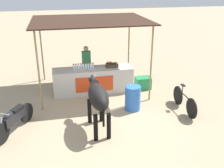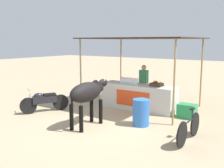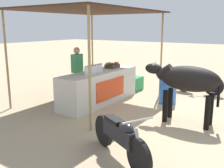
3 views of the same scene
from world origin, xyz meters
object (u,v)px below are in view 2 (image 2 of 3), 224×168
at_px(water_barrel, 141,112).
at_px(bicycle_leaning, 189,128).
at_px(vendor_behind_counter, 144,84).
at_px(cooler_box, 187,111).
at_px(cow, 88,93).
at_px(fruit_crate, 157,84).
at_px(stall_counter, 138,97).
at_px(motorcycle_parked, 44,101).

distance_m(water_barrel, bicycle_leaning, 1.72).
distance_m(vendor_behind_counter, cooler_box, 2.37).
relative_size(water_barrel, cow, 0.46).
relative_size(cooler_box, water_barrel, 0.72).
height_order(fruit_crate, cooler_box, fruit_crate).
relative_size(fruit_crate, vendor_behind_counter, 0.27).
relative_size(cooler_box, bicycle_leaning, 0.36).
bearing_deg(vendor_behind_counter, bicycle_leaning, -45.40).
xyz_separation_m(stall_counter, water_barrel, (1.08, -1.73, -0.06)).
xyz_separation_m(water_barrel, cow, (-1.32, -0.97, 0.61)).
bearing_deg(water_barrel, bicycle_leaning, -14.89).
bearing_deg(cooler_box, water_barrel, -119.06).
height_order(vendor_behind_counter, water_barrel, vendor_behind_counter).
distance_m(fruit_crate, vendor_behind_counter, 1.16).
bearing_deg(stall_counter, bicycle_leaning, -38.40).
bearing_deg(vendor_behind_counter, cow, -91.67).
height_order(stall_counter, fruit_crate, fruit_crate).
xyz_separation_m(fruit_crate, water_barrel, (0.32, -1.78, -0.61)).
distance_m(cooler_box, cow, 3.52).
bearing_deg(cooler_box, motorcycle_parked, -153.79).
distance_m(fruit_crate, cow, 2.93).
xyz_separation_m(fruit_crate, cooler_box, (1.22, -0.15, -0.79)).
relative_size(water_barrel, motorcycle_parked, 0.51).
xyz_separation_m(fruit_crate, cow, (-1.01, -2.76, -0.00)).
relative_size(stall_counter, motorcycle_parked, 1.84).
bearing_deg(vendor_behind_counter, stall_counter, -79.15).
relative_size(fruit_crate, cooler_box, 0.73).
xyz_separation_m(cooler_box, cow, (-2.23, -2.60, 0.79)).
height_order(cooler_box, water_barrel, water_barrel).
height_order(fruit_crate, bicycle_leaning, fruit_crate).
xyz_separation_m(cooler_box, bicycle_leaning, (0.75, -2.07, 0.11)).
height_order(cow, bicycle_leaning, cow).
xyz_separation_m(motorcycle_parked, bicycle_leaning, (5.35, 0.19, -0.08)).
xyz_separation_m(cooler_box, motorcycle_parked, (-4.60, -2.27, 0.19)).
relative_size(stall_counter, cow, 1.64).
bearing_deg(motorcycle_parked, cooler_box, 26.21).
relative_size(fruit_crate, water_barrel, 0.52).
distance_m(stall_counter, bicycle_leaning, 3.50).
relative_size(fruit_crate, cow, 0.24).
bearing_deg(fruit_crate, water_barrel, -79.93).
distance_m(fruit_crate, bicycle_leaning, 3.05).
xyz_separation_m(vendor_behind_counter, water_barrel, (1.22, -2.48, -0.43)).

